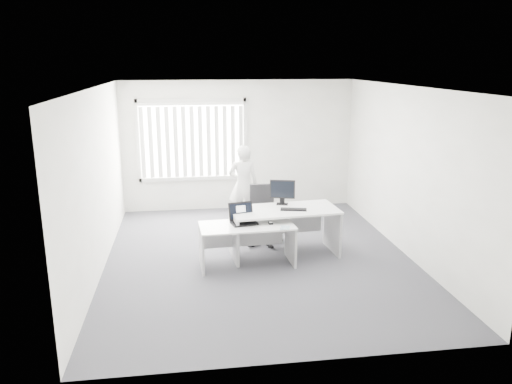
{
  "coord_description": "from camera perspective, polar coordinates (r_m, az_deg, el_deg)",
  "views": [
    {
      "loc": [
        -1.14,
        -7.68,
        3.19
      ],
      "look_at": [
        -0.03,
        0.15,
        1.1
      ],
      "focal_mm": 35.0,
      "sensor_mm": 36.0,
      "label": 1
    }
  ],
  "objects": [
    {
      "name": "keyboard",
      "position": [
        8.24,
        4.31,
        -2.0
      ],
      "size": [
        0.45,
        0.23,
        0.02
      ],
      "primitive_type": "cube",
      "rotation": [
        0.0,
        0.0,
        -0.22
      ],
      "color": "black",
      "rests_on": "desk_far"
    },
    {
      "name": "ceiling",
      "position": [
        7.78,
        0.35,
        11.9
      ],
      "size": [
        5.0,
        6.0,
        0.02
      ],
      "primitive_type": "cube",
      "color": "silver",
      "rests_on": "wall_back"
    },
    {
      "name": "window",
      "position": [
        10.77,
        -7.3,
        5.91
      ],
      "size": [
        2.32,
        0.06,
        1.76
      ],
      "primitive_type": "cube",
      "color": "beige",
      "rests_on": "wall_back"
    },
    {
      "name": "mouse",
      "position": [
        7.94,
        1.68,
        -3.49
      ],
      "size": [
        0.07,
        0.11,
        0.05
      ],
      "primitive_type": null,
      "rotation": [
        0.0,
        0.0,
        -0.02
      ],
      "color": "#B9B9BC",
      "rests_on": "paper_sheet"
    },
    {
      "name": "desk_far",
      "position": [
        8.36,
        3.26,
        -3.43
      ],
      "size": [
        1.83,
        0.97,
        0.81
      ],
      "rotation": [
        0.0,
        0.0,
        0.08
      ],
      "color": "silver",
      "rests_on": "ground"
    },
    {
      "name": "wall_back",
      "position": [
        10.89,
        -1.99,
        5.32
      ],
      "size": [
        5.0,
        0.02,
        2.8
      ],
      "primitive_type": "cube",
      "color": "white",
      "rests_on": "ground"
    },
    {
      "name": "booklet",
      "position": [
        7.76,
        3.33,
        -4.1
      ],
      "size": [
        0.18,
        0.22,
        0.01
      ],
      "primitive_type": "cube",
      "rotation": [
        0.0,
        0.0,
        -0.22
      ],
      "color": "white",
      "rests_on": "desk_near"
    },
    {
      "name": "blinds",
      "position": [
        10.71,
        -7.28,
        5.7
      ],
      "size": [
        2.2,
        0.1,
        1.5
      ],
      "primitive_type": null,
      "color": "white",
      "rests_on": "wall_back"
    },
    {
      "name": "monitor",
      "position": [
        8.5,
        3.03,
        -0.03
      ],
      "size": [
        0.45,
        0.23,
        0.43
      ],
      "primitive_type": null,
      "rotation": [
        0.0,
        0.0,
        -0.26
      ],
      "color": "black",
      "rests_on": "desk_far"
    },
    {
      "name": "desk_near",
      "position": [
        7.96,
        -1.05,
        -5.06
      ],
      "size": [
        1.52,
        0.77,
        0.68
      ],
      "rotation": [
        0.0,
        0.0,
        0.05
      ],
      "color": "silver",
      "rests_on": "ground"
    },
    {
      "name": "wall_front",
      "position": [
        5.14,
        5.27,
        -5.68
      ],
      "size": [
        5.0,
        0.02,
        2.8
      ],
      "primitive_type": "cube",
      "color": "white",
      "rests_on": "ground"
    },
    {
      "name": "laptop",
      "position": [
        7.89,
        -1.37,
        -2.59
      ],
      "size": [
        0.46,
        0.43,
        0.31
      ],
      "primitive_type": null,
      "rotation": [
        0.0,
        0.0,
        0.2
      ],
      "color": "black",
      "rests_on": "desk_near"
    },
    {
      "name": "paper_sheet",
      "position": [
        7.88,
        1.19,
        -3.81
      ],
      "size": [
        0.35,
        0.31,
        0.0
      ],
      "primitive_type": "cube",
      "rotation": [
        0.0,
        0.0,
        0.43
      ],
      "color": "white",
      "rests_on": "desk_near"
    },
    {
      "name": "office_chair",
      "position": [
        9.0,
        0.8,
        -3.79
      ],
      "size": [
        0.6,
        0.6,
        1.04
      ],
      "rotation": [
        0.0,
        0.0,
        -0.02
      ],
      "color": "black",
      "rests_on": "ground"
    },
    {
      "name": "wall_right",
      "position": [
        8.69,
        16.89,
        2.24
      ],
      "size": [
        0.02,
        6.0,
        2.8
      ],
      "primitive_type": "cube",
      "color": "white",
      "rests_on": "ground"
    },
    {
      "name": "ground",
      "position": [
        8.4,
        0.32,
        -7.55
      ],
      "size": [
        6.0,
        6.0,
        0.0
      ],
      "primitive_type": "plane",
      "color": "#515158",
      "rests_on": "ground"
    },
    {
      "name": "wall_left",
      "position": [
        8.01,
        -17.66,
        1.15
      ],
      "size": [
        0.02,
        6.0,
        2.8
      ],
      "primitive_type": "cube",
      "color": "white",
      "rests_on": "ground"
    },
    {
      "name": "person",
      "position": [
        9.85,
        -1.47,
        0.77
      ],
      "size": [
        0.63,
        0.45,
        1.61
      ],
      "primitive_type": "imported",
      "rotation": [
        0.0,
        0.0,
        3.04
      ],
      "color": "silver",
      "rests_on": "ground"
    }
  ]
}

